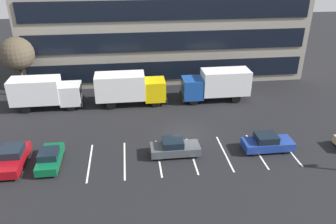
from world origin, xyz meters
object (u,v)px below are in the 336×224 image
object	(u,v)px
sedan_navy	(267,143)
sedan_maroon	(13,158)
box_truck_blue	(217,84)
sedan_charcoal	(175,148)
box_truck_white	(45,92)
sedan_forest	(50,158)
bare_tree	(17,54)
box_truck_yellow	(129,87)

from	to	relation	value
sedan_navy	sedan_maroon	size ratio (longest dim) A/B	0.97
box_truck_blue	sedan_charcoal	size ratio (longest dim) A/B	1.85
box_truck_white	sedan_forest	xyz separation A→B (m)	(2.38, -10.89, -1.25)
box_truck_white	bare_tree	size ratio (longest dim) A/B	1.06
box_truck_yellow	sedan_charcoal	xyz separation A→B (m)	(3.49, -10.56, -1.30)
box_truck_yellow	box_truck_white	world-z (taller)	box_truck_yellow
sedan_navy	box_truck_white	bearing A→B (deg)	151.79
box_truck_blue	sedan_maroon	size ratio (longest dim) A/B	1.74
sedan_navy	sedan_charcoal	size ratio (longest dim) A/B	1.03
box_truck_yellow	sedan_forest	size ratio (longest dim) A/B	1.95
box_truck_white	sedan_charcoal	world-z (taller)	box_truck_white
box_truck_yellow	sedan_navy	size ratio (longest dim) A/B	1.80
box_truck_yellow	sedan_navy	bearing A→B (deg)	-43.41
sedan_charcoal	bare_tree	bearing A→B (deg)	137.32
sedan_navy	sedan_maroon	bearing A→B (deg)	179.34
box_truck_yellow	sedan_maroon	size ratio (longest dim) A/B	1.75
box_truck_blue	sedan_forest	world-z (taller)	box_truck_blue
box_truck_white	sedan_forest	size ratio (longest dim) A/B	1.88
sedan_navy	sedan_charcoal	world-z (taller)	sedan_navy
sedan_forest	bare_tree	distance (m)	16.21
box_truck_blue	sedan_forest	bearing A→B (deg)	-146.38
box_truck_white	box_truck_yellow	bearing A→B (deg)	-0.59
box_truck_white	sedan_forest	bearing A→B (deg)	-77.66
bare_tree	box_truck_yellow	bearing A→B (deg)	-17.41
box_truck_blue	bare_tree	bearing A→B (deg)	170.07
sedan_forest	sedan_charcoal	bearing A→B (deg)	1.37
box_truck_yellow	sedan_charcoal	size ratio (longest dim) A/B	1.87
sedan_forest	bare_tree	bearing A→B (deg)	110.90
box_truck_white	sedan_maroon	xyz separation A→B (m)	(-0.50, -10.64, -1.18)
sedan_charcoal	sedan_navy	bearing A→B (deg)	-1.65
sedan_forest	bare_tree	world-z (taller)	bare_tree
sedan_charcoal	sedan_forest	bearing A→B (deg)	-178.63
sedan_navy	sedan_maroon	world-z (taller)	sedan_maroon
sedan_maroon	box_truck_yellow	bearing A→B (deg)	48.37
sedan_navy	bare_tree	world-z (taller)	bare_tree
box_truck_yellow	box_truck_white	distance (m)	8.88
box_truck_blue	sedan_forest	distance (m)	19.50
box_truck_blue	sedan_maroon	distance (m)	21.82
box_truck_yellow	sedan_forest	xyz separation A→B (m)	(-6.50, -10.80, -1.33)
sedan_forest	bare_tree	size ratio (longest dim) A/B	0.57
box_truck_blue	sedan_charcoal	bearing A→B (deg)	-120.53
box_truck_yellow	box_truck_blue	bearing A→B (deg)	-0.16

